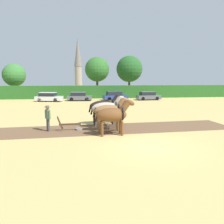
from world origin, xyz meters
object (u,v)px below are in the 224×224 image
object	(u,v)px
church_spire	(78,63)
farmer_at_plow	(48,116)
draft_horse_lead_right	(110,111)
plow	(72,126)
tree_left	(14,75)
draft_horse_trail_left	(107,108)
tree_center	(129,69)
parked_car_center	(148,96)
parked_car_left	(79,97)
farmer_beside_team	(109,109)
tree_center_left	(97,69)
draft_horse_trail_right	(105,106)
parked_car_center_left	(115,96)
draft_horse_lead_left	(113,115)
parked_car_far_left	(49,97)

from	to	relation	value
church_spire	farmer_at_plow	size ratio (longest dim) A/B	9.92
draft_horse_lead_right	plow	xyz separation A→B (m)	(-2.68, 0.48, -1.09)
tree_left	draft_horse_trail_left	distance (m)	33.10
tree_center	parked_car_center	bearing A→B (deg)	-82.20
parked_car_left	draft_horse_trail_left	bearing A→B (deg)	-79.19
church_spire	farmer_beside_team	distance (m)	62.06
draft_horse_lead_right	parked_car_center	xyz separation A→B (m)	(9.53, 22.12, -0.70)
plow	farmer_at_plow	size ratio (longest dim) A/B	0.97
church_spire	draft_horse_trail_left	size ratio (longest dim) A/B	6.40
church_spire	draft_horse_lead_right	world-z (taller)	church_spire
tree_center_left	draft_horse_trail_right	world-z (taller)	tree_center_left
draft_horse_trail_right	farmer_beside_team	distance (m)	1.57
farmer_beside_team	parked_car_center_left	xyz separation A→B (m)	(3.29, 18.90, -0.33)
parked_car_center_left	draft_horse_trail_right	bearing A→B (deg)	-109.04
draft_horse_lead_left	parked_car_center_left	distance (m)	24.22
draft_horse_lead_right	farmer_at_plow	size ratio (longest dim) A/B	1.50
tree_center	church_spire	distance (m)	35.44
parked_car_left	parked_car_far_left	bearing A→B (deg)	-168.28
plow	farmer_at_plow	distance (m)	1.82
tree_center_left	parked_car_left	distance (m)	9.87
draft_horse_lead_left	tree_center	bearing A→B (deg)	73.47
parked_car_center_left	tree_center_left	bearing A→B (deg)	100.80
farmer_beside_team	draft_horse_lead_left	bearing A→B (deg)	-128.70
draft_horse_trail_left	farmer_beside_team	distance (m)	2.70
draft_horse_trail_right	parked_car_far_left	size ratio (longest dim) A/B	0.64
draft_horse_trail_left	farmer_beside_team	bearing A→B (deg)	76.87
draft_horse_lead_left	parked_car_center	bearing A→B (deg)	65.19
farmer_beside_team	parked_car_center	world-z (taller)	farmer_beside_team
church_spire	parked_car_left	distance (m)	43.76
parked_car_center	farmer_at_plow	bearing A→B (deg)	-125.85
parked_car_left	parked_car_center_left	size ratio (longest dim) A/B	0.95
tree_center	farmer_at_plow	bearing A→B (deg)	-111.73
parked_car_left	draft_horse_lead_right	bearing A→B (deg)	-79.39
tree_center_left	church_spire	bearing A→B (deg)	97.17
tree_center_left	plow	bearing A→B (deg)	-97.32
tree_center_left	farmer_at_plow	distance (m)	30.50
draft_horse_trail_left	tree_center_left	bearing A→B (deg)	84.93
draft_horse_trail_right	parked_car_center_left	world-z (taller)	draft_horse_trail_right
tree_left	draft_horse_trail_right	world-z (taller)	tree_left
church_spire	parked_car_center	xyz separation A→B (m)	(12.81, -43.09, -8.71)
parked_car_far_left	tree_left	bearing A→B (deg)	143.12
draft_horse_trail_left	draft_horse_lead_left	bearing A→B (deg)	-89.91
farmer_beside_team	draft_horse_lead_right	bearing A→B (deg)	-130.85
tree_center_left	parked_car_left	bearing A→B (deg)	-114.76
church_spire	draft_horse_trail_right	world-z (taller)	church_spire
draft_horse_trail_right	farmer_beside_team	size ratio (longest dim) A/B	1.62
draft_horse_trail_right	church_spire	bearing A→B (deg)	90.18
tree_left	draft_horse_trail_left	world-z (taller)	tree_left
tree_center_left	tree_center	distance (m)	7.28
draft_horse_lead_right	draft_horse_trail_left	world-z (taller)	draft_horse_trail_left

